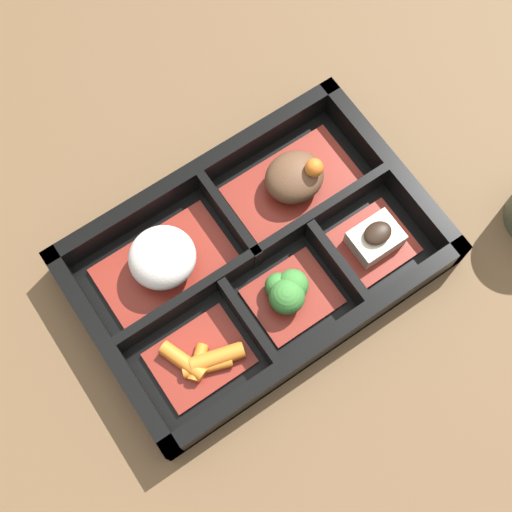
% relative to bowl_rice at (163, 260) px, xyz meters
% --- Properties ---
extents(ground_plane, '(3.00, 3.00, 0.00)m').
position_rel_bowl_rice_xyz_m(ground_plane, '(0.07, -0.04, -0.03)').
color(ground_plane, brown).
extents(bento_base, '(0.31, 0.21, 0.01)m').
position_rel_bowl_rice_xyz_m(bento_base, '(0.07, -0.04, -0.03)').
color(bento_base, black).
rests_on(bento_base, ground_plane).
extents(bento_rim, '(0.31, 0.21, 0.04)m').
position_rel_bowl_rice_xyz_m(bento_rim, '(0.07, -0.04, -0.01)').
color(bento_rim, black).
rests_on(bento_rim, ground_plane).
extents(bowl_rice, '(0.12, 0.07, 0.05)m').
position_rel_bowl_rice_xyz_m(bowl_rice, '(0.00, 0.00, 0.00)').
color(bowl_rice, maroon).
rests_on(bowl_rice, bento_base).
extents(bowl_stew, '(0.12, 0.07, 0.05)m').
position_rel_bowl_rice_xyz_m(bowl_stew, '(0.14, -0.00, -0.00)').
color(bowl_stew, maroon).
rests_on(bowl_stew, bento_base).
extents(bowl_carrots, '(0.08, 0.06, 0.02)m').
position_rel_bowl_rice_xyz_m(bowl_carrots, '(-0.02, -0.09, -0.01)').
color(bowl_carrots, maroon).
rests_on(bowl_carrots, bento_base).
extents(bowl_greens, '(0.07, 0.06, 0.04)m').
position_rel_bowl_rice_xyz_m(bowl_greens, '(0.07, -0.08, -0.01)').
color(bowl_greens, maroon).
rests_on(bowl_greens, bento_base).
extents(bowl_tofu, '(0.07, 0.06, 0.03)m').
position_rel_bowl_rice_xyz_m(bowl_tofu, '(0.17, -0.09, -0.01)').
color(bowl_tofu, maroon).
rests_on(bowl_tofu, bento_base).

